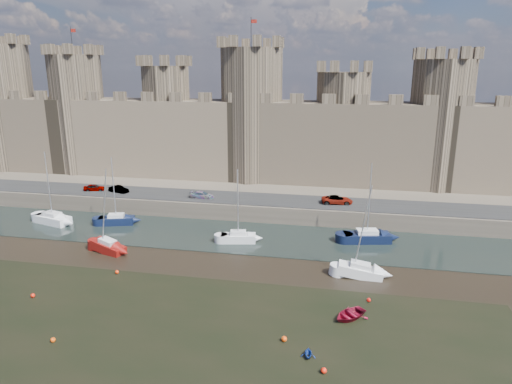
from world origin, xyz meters
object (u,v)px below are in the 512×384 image
(car_1, at_px, (119,189))
(sailboat_3, at_px, (367,236))
(sailboat_2, at_px, (238,237))
(sailboat_1, at_px, (116,220))
(car_3, at_px, (337,200))
(sailboat_4, at_px, (108,246))
(sailboat_0, at_px, (53,218))
(car_2, at_px, (202,195))
(car_0, at_px, (94,188))
(sailboat_5, at_px, (360,270))

(car_1, height_order, sailboat_3, sailboat_3)
(sailboat_2, bearing_deg, sailboat_1, 158.77)
(car_3, relative_size, sailboat_1, 0.46)
(car_1, height_order, sailboat_4, sailboat_4)
(sailboat_0, bearing_deg, sailboat_3, 17.76)
(car_3, relative_size, sailboat_2, 0.47)
(car_1, distance_m, car_2, 14.39)
(car_1, relative_size, sailboat_4, 0.33)
(car_1, distance_m, car_3, 35.09)
(car_0, bearing_deg, car_2, -107.48)
(car_0, xyz_separation_m, sailboat_2, (27.16, -11.70, -2.28))
(car_0, distance_m, car_2, 18.88)
(car_0, relative_size, sailboat_1, 0.34)
(car_1, height_order, sailboat_0, sailboat_0)
(sailboat_4, bearing_deg, sailboat_2, 39.96)
(car_2, distance_m, sailboat_4, 18.58)
(sailboat_3, distance_m, sailboat_5, 10.72)
(car_0, xyz_separation_m, car_3, (39.56, 0.20, 0.07))
(car_2, bearing_deg, sailboat_0, 113.17)
(sailboat_0, bearing_deg, car_0, 98.10)
(sailboat_0, xyz_separation_m, sailboat_3, (45.10, 1.38, -0.01))
(sailboat_0, relative_size, sailboat_2, 1.09)
(car_0, bearing_deg, sailboat_3, -115.71)
(car_1, height_order, sailboat_2, sailboat_2)
(sailboat_1, height_order, sailboat_2, sailboat_1)
(sailboat_4, distance_m, sailboat_5, 30.68)
(car_1, bearing_deg, sailboat_0, 166.26)
(car_1, distance_m, sailboat_2, 25.51)
(car_1, relative_size, sailboat_1, 0.35)
(sailboat_2, bearing_deg, car_1, 142.19)
(sailboat_1, relative_size, sailboat_4, 0.93)
(car_1, xyz_separation_m, car_3, (35.08, 0.45, 0.06))
(car_0, bearing_deg, car_3, -104.67)
(car_2, height_order, sailboat_2, sailboat_2)
(car_2, distance_m, sailboat_2, 13.86)
(car_0, height_order, car_3, car_3)
(sailboat_1, relative_size, sailboat_2, 1.02)
(car_3, xyz_separation_m, sailboat_5, (3.07, -19.17, -2.39))
(car_2, relative_size, sailboat_3, 0.35)
(car_0, xyz_separation_m, sailboat_4, (11.97, -17.94, -2.30))
(car_0, bearing_deg, sailboat_1, -150.66)
(sailboat_0, xyz_separation_m, sailboat_4, (13.32, -8.26, -0.05))
(sailboat_1, bearing_deg, car_1, 98.17)
(sailboat_1, distance_m, sailboat_4, 10.44)
(car_3, bearing_deg, sailboat_2, 125.90)
(sailboat_4, bearing_deg, sailboat_1, 129.61)
(sailboat_2, bearing_deg, car_3, 32.78)
(car_2, distance_m, sailboat_5, 30.00)
(car_1, relative_size, sailboat_2, 0.36)
(car_3, bearing_deg, sailboat_0, 95.67)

